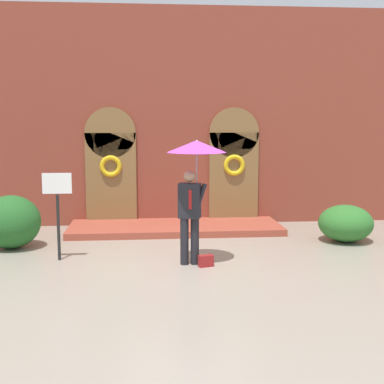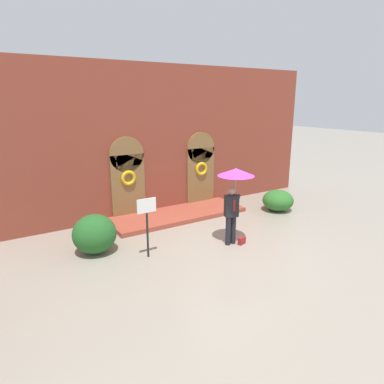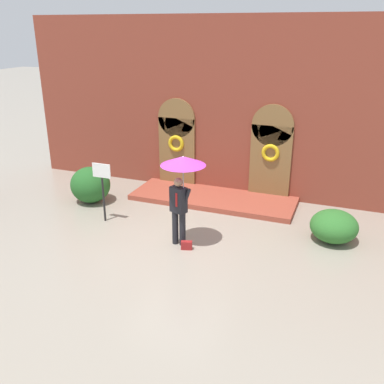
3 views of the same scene
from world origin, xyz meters
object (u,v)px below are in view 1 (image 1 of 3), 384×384
object	(u,v)px
person_with_umbrella	(195,164)
sign_post	(58,202)
shrub_left	(11,222)
handbag	(206,261)
shrub_right	(346,223)

from	to	relation	value
person_with_umbrella	sign_post	world-z (taller)	person_with_umbrella
person_with_umbrella	shrub_left	bearing A→B (deg)	156.81
person_with_umbrella	shrub_left	size ratio (longest dim) A/B	1.89
handbag	sign_post	size ratio (longest dim) A/B	0.16
sign_post	shrub_left	size ratio (longest dim) A/B	1.37
shrub_right	sign_post	bearing A→B (deg)	-170.30
shrub_right	handbag	bearing A→B (deg)	-152.02
handbag	shrub_left	xyz separation A→B (m)	(-3.99, 1.83, 0.46)
handbag	shrub_right	distance (m)	3.85
shrub_left	person_with_umbrella	bearing A→B (deg)	-23.19
sign_post	shrub_right	size ratio (longest dim) A/B	1.41
person_with_umbrella	shrub_right	bearing A→B (deg)	24.08
shrub_left	sign_post	bearing A→B (deg)	-42.88
handbag	shrub_left	size ratio (longest dim) A/B	0.22
person_with_umbrella	shrub_right	size ratio (longest dim) A/B	1.93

